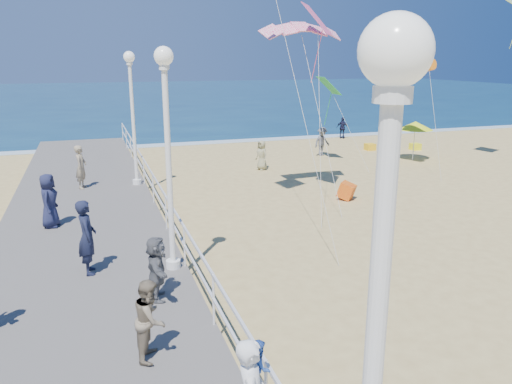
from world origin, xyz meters
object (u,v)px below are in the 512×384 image
object	(u,v)px
spectator_5	(157,268)
beach_walker_b	(343,128)
spectator_1	(150,319)
beach_walker_a	(322,142)
beach_chair_left	(370,147)
spectator_6	(81,167)
spectator_4	(49,201)
box_kite	(346,192)
beach_umbrella	(415,126)
lamp_post_mid	(167,138)
spectator_0	(87,237)
lamp_post_far	(132,105)
lamp_post_near	(376,334)
beach_chair_right	(415,147)
toddler_held	(259,367)
beach_walker_c	(262,155)

from	to	relation	value
spectator_5	beach_walker_b	size ratio (longest dim) A/B	0.96
spectator_1	beach_walker_a	xyz separation A→B (m)	(11.92, 17.82, -0.31)
beach_chair_left	spectator_6	bearing A→B (deg)	-160.98
spectator_4	beach_chair_left	world-z (taller)	spectator_4
beach_walker_b	box_kite	size ratio (longest dim) A/B	2.48
spectator_4	beach_umbrella	xyz separation A→B (m)	(18.16, 6.95, 0.67)
lamp_post_mid	spectator_1	world-z (taller)	lamp_post_mid
spectator_6	beach_walker_b	distance (m)	20.08
spectator_0	spectator_4	size ratio (longest dim) A/B	1.09
lamp_post_far	box_kite	distance (m)	9.22
box_kite	lamp_post_near	bearing A→B (deg)	-162.76
lamp_post_near	beach_chair_right	xyz separation A→B (m)	(17.20, 22.98, -3.46)
box_kite	beach_chair_left	distance (m)	11.57
lamp_post_near	spectator_1	distance (m)	5.95
spectator_1	spectator_6	xyz separation A→B (m)	(-1.15, 12.74, 0.14)
spectator_4	spectator_6	xyz separation A→B (m)	(0.92, 4.70, 0.03)
lamp_post_far	spectator_1	distance (m)	12.99
beach_walker_b	beach_chair_left	world-z (taller)	beach_walker_b
spectator_0	spectator_6	xyz separation A→B (m)	(-0.16, 8.68, -0.05)
spectator_0	beach_chair_right	world-z (taller)	spectator_0
spectator_4	spectator_1	bearing A→B (deg)	-153.48
beach_walker_b	box_kite	world-z (taller)	beach_walker_b
beach_chair_left	beach_walker_a	bearing A→B (deg)	-169.59
spectator_6	box_kite	bearing A→B (deg)	-93.72
toddler_held	spectator_0	size ratio (longest dim) A/B	0.42
lamp_post_mid	spectator_6	distance (m)	9.59
beach_umbrella	beach_chair_left	distance (m)	3.93
lamp_post_near	beach_chair_left	size ratio (longest dim) A/B	9.67
beach_walker_c	beach_chair_right	distance (m)	11.05
spectator_5	box_kite	distance (m)	10.88
lamp_post_mid	lamp_post_far	world-z (taller)	same
toddler_held	spectator_5	size ratio (longest dim) A/B	0.53
lamp_post_far	beach_chair_left	size ratio (longest dim) A/B	9.67
lamp_post_far	beach_chair_right	size ratio (longest dim) A/B	9.67
spectator_1	spectator_5	distance (m)	2.19
lamp_post_far	spectator_5	distance (m)	10.87
spectator_1	beach_chair_right	bearing A→B (deg)	-27.38
spectator_1	beach_chair_left	bearing A→B (deg)	-21.56
lamp_post_far	box_kite	bearing A→B (deg)	-25.07
toddler_held	spectator_1	xyz separation A→B (m)	(-1.09, 2.59, -0.51)
spectator_5	beach_chair_right	size ratio (longest dim) A/B	2.60
spectator_1	spectator_4	world-z (taller)	spectator_4
spectator_4	spectator_5	bearing A→B (deg)	-145.15
lamp_post_mid	spectator_0	size ratio (longest dim) A/B	2.90
spectator_6	beach_chair_right	bearing A→B (deg)	-59.05
lamp_post_near	beach_walker_b	distance (m)	32.26
spectator_0	box_kite	size ratio (longest dim) A/B	3.06
beach_umbrella	lamp_post_mid	bearing A→B (deg)	-143.24
spectator_4	lamp_post_far	bearing A→B (deg)	-21.14
toddler_held	beach_umbrella	bearing A→B (deg)	-24.46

